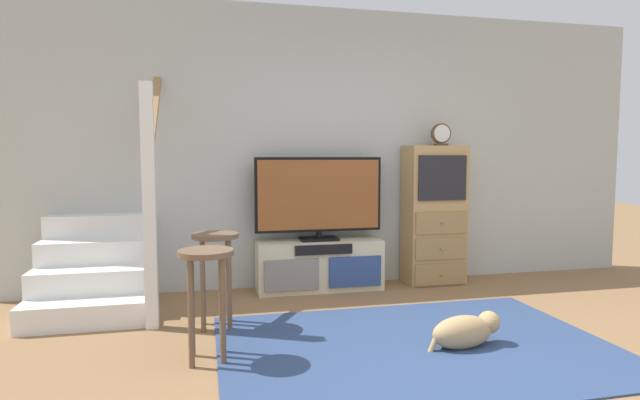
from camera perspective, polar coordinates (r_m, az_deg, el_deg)
name	(u,v)px	position (r m, az deg, el deg)	size (l,w,h in m)	color
ground_plane	(461,387)	(3.07, 15.54, -19.59)	(20.00, 20.00, 0.00)	olive
back_wall	(343,149)	(5.10, 2.57, 5.80)	(6.40, 0.12, 2.70)	#B2B7B2
area_rug	(416,346)	(3.57, 10.78, -15.87)	(2.60, 1.80, 0.01)	navy
media_console	(319,265)	(4.87, -0.07, -7.33)	(1.19, 0.38, 0.47)	beige
television	(319,196)	(4.80, -0.13, 0.42)	(1.22, 0.22, 0.79)	black
side_cabinet	(434,215)	(5.19, 12.68, -1.67)	(0.58, 0.38, 1.37)	tan
desk_clock	(441,135)	(5.18, 13.45, 7.16)	(0.20, 0.08, 0.22)	#4C3823
staircase	(102,260)	(4.82, -23.29, -6.24)	(1.00, 1.36, 2.20)	white
bar_stool_near	(206,278)	(3.23, -12.66, -8.58)	(0.34, 0.34, 0.70)	brown
bar_stool_far	(215,258)	(3.83, -11.67, -6.36)	(0.34, 0.34, 0.71)	brown
dog	(466,331)	(3.59, 16.10, -13.94)	(0.54, 0.25, 0.23)	tan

